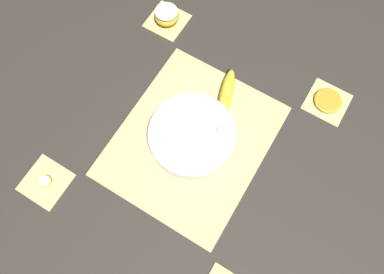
{
  "coord_description": "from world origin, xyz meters",
  "views": [
    {
      "loc": [
        0.31,
        0.19,
        1.02
      ],
      "look_at": [
        0.0,
        0.0,
        0.03
      ],
      "focal_mm": 35.0,
      "sensor_mm": 36.0,
      "label": 1
    }
  ],
  "objects_px": {
    "fruit_salad_bowl": "(192,136)",
    "orange_slice_whole": "(328,101)",
    "whole_banana": "(226,95)",
    "banana_coin_single": "(45,181)",
    "apple_half": "(167,15)"
  },
  "relations": [
    {
      "from": "fruit_salad_bowl",
      "to": "orange_slice_whole",
      "type": "xyz_separation_m",
      "value": [
        -0.32,
        0.28,
        -0.03
      ]
    },
    {
      "from": "fruit_salad_bowl",
      "to": "orange_slice_whole",
      "type": "bearing_deg",
      "value": 137.95
    },
    {
      "from": "whole_banana",
      "to": "banana_coin_single",
      "type": "height_order",
      "value": "whole_banana"
    },
    {
      "from": "fruit_salad_bowl",
      "to": "banana_coin_single",
      "type": "bearing_deg",
      "value": -42.18
    },
    {
      "from": "whole_banana",
      "to": "banana_coin_single",
      "type": "bearing_deg",
      "value": -31.96
    },
    {
      "from": "whole_banana",
      "to": "orange_slice_whole",
      "type": "height_order",
      "value": "whole_banana"
    },
    {
      "from": "banana_coin_single",
      "to": "fruit_salad_bowl",
      "type": "bearing_deg",
      "value": 137.82
    },
    {
      "from": "whole_banana",
      "to": "apple_half",
      "type": "xyz_separation_m",
      "value": [
        -0.15,
        -0.3,
        0.0
      ]
    },
    {
      "from": "apple_half",
      "to": "whole_banana",
      "type": "bearing_deg",
      "value": 64.14
    },
    {
      "from": "banana_coin_single",
      "to": "apple_half",
      "type": "bearing_deg",
      "value": -180.0
    },
    {
      "from": "apple_half",
      "to": "banana_coin_single",
      "type": "height_order",
      "value": "apple_half"
    },
    {
      "from": "orange_slice_whole",
      "to": "whole_banana",
      "type": "bearing_deg",
      "value": -61.35
    },
    {
      "from": "orange_slice_whole",
      "to": "banana_coin_single",
      "type": "height_order",
      "value": "orange_slice_whole"
    },
    {
      "from": "fruit_salad_bowl",
      "to": "apple_half",
      "type": "height_order",
      "value": "fruit_salad_bowl"
    },
    {
      "from": "orange_slice_whole",
      "to": "banana_coin_single",
      "type": "xyz_separation_m",
      "value": [
        0.63,
        -0.57,
        -0.0
      ]
    }
  ]
}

